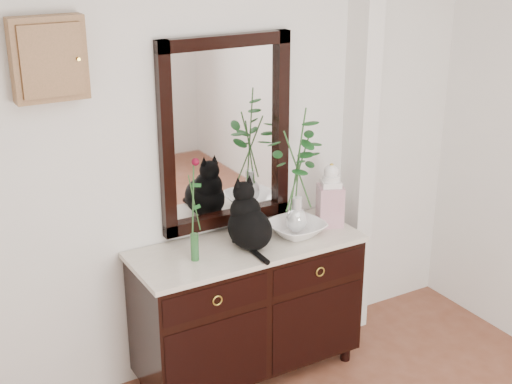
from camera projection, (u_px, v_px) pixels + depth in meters
wall_back at (209, 151)px, 4.00m from camera, size 3.60×0.04×2.70m
pilaster at (360, 130)px, 4.40m from camera, size 0.12×0.20×2.70m
sideboard at (247, 303)px, 4.15m from camera, size 1.33×0.52×0.82m
wall_mirror at (226, 134)px, 4.00m from camera, size 0.80×0.06×1.10m
key_cabinet at (49, 59)px, 3.35m from camera, size 0.35×0.10×0.40m
cat at (250, 216)px, 3.92m from camera, size 0.28×0.33×0.38m
lotus_bowl at (296, 229)px, 4.13m from camera, size 0.35×0.35×0.08m
vase_branches at (298, 171)px, 4.00m from camera, size 0.38×0.38×0.75m
bud_vase_rose at (193, 209)px, 3.73m from camera, size 0.08×0.08×0.59m
ginger_jar at (330, 194)px, 4.22m from camera, size 0.19×0.19×0.39m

